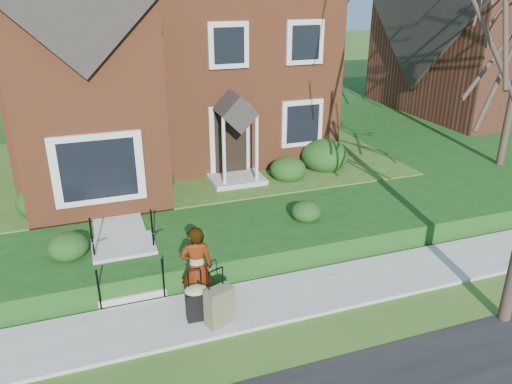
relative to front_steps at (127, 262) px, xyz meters
name	(u,v)px	position (x,y,z in m)	size (l,w,h in m)	color
ground	(260,304)	(2.50, -1.84, -0.47)	(120.00, 120.00, 0.00)	#2D5119
sidewalk	(260,302)	(2.50, -1.84, -0.43)	(60.00, 1.60, 0.08)	#9E9B93
terrace	(260,136)	(6.50, 9.06, -0.17)	(44.00, 20.00, 0.60)	#133D10
walkway	(113,202)	(0.00, 3.16, 0.16)	(1.20, 6.00, 0.06)	#9E9B93
main_house	(156,15)	(2.29, 7.76, 4.79)	(10.40, 10.20, 9.40)	brown
neighbour_house	(504,7)	(18.50, 9.16, 4.77)	(9.40, 8.00, 9.20)	brown
front_steps	(127,262)	(0.00, 0.00, 0.00)	(1.40, 2.02, 1.50)	#9E9B93
foundation_shrubs	(222,174)	(3.14, 3.19, 0.58)	(10.01, 4.53, 1.08)	black
woman	(197,268)	(1.25, -1.59, 0.51)	(0.66, 0.43, 1.81)	#999999
suitcase_black	(196,301)	(1.12, -2.00, 0.03)	(0.47, 0.39, 1.08)	black
suitcase_olive	(219,306)	(1.51, -2.27, 0.00)	(0.61, 0.47, 1.17)	brown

